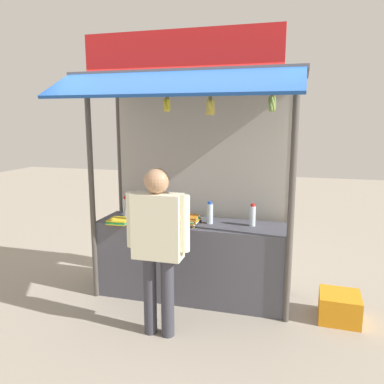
{
  "coord_description": "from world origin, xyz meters",
  "views": [
    {
      "loc": [
        1.13,
        -4.01,
        2.02
      ],
      "look_at": [
        0.0,
        0.0,
        1.23
      ],
      "focal_mm": 35.99,
      "sensor_mm": 36.0,
      "label": 1
    }
  ],
  "objects": [
    {
      "name": "ground_plane",
      "position": [
        0.0,
        0.0,
        0.0
      ],
      "size": [
        20.0,
        20.0,
        0.0
      ],
      "primitive_type": "plane",
      "color": "#9E9384"
    },
    {
      "name": "stall_counter",
      "position": [
        0.0,
        0.0,
        0.44
      ],
      "size": [
        2.14,
        0.58,
        0.88
      ],
      "primitive_type": "cube",
      "color": "#4C4C56",
      "rests_on": "ground"
    },
    {
      "name": "stall_structure",
      "position": [
        0.0,
        0.12,
        1.69
      ],
      "size": [
        2.34,
        1.45,
        2.83
      ],
      "color": "#4C4742",
      "rests_on": "ground"
    },
    {
      "name": "water_bottle_mid_left",
      "position": [
        0.66,
        0.06,
        0.99
      ],
      "size": [
        0.07,
        0.07,
        0.25
      ],
      "color": "silver",
      "rests_on": "stall_counter"
    },
    {
      "name": "water_bottle_far_right",
      "position": [
        -0.84,
        0.07,
        0.99
      ],
      "size": [
        0.07,
        0.07,
        0.24
      ],
      "color": "silver",
      "rests_on": "stall_counter"
    },
    {
      "name": "water_bottle_rear_center",
      "position": [
        0.2,
        0.02,
        0.99
      ],
      "size": [
        0.07,
        0.07,
        0.25
      ],
      "color": "silver",
      "rests_on": "stall_counter"
    },
    {
      "name": "water_bottle_left",
      "position": [
        -0.42,
        0.14,
        1.01
      ],
      "size": [
        0.08,
        0.08,
        0.29
      ],
      "color": "silver",
      "rests_on": "stall_counter"
    },
    {
      "name": "magazine_stack_back_left",
      "position": [
        -0.78,
        -0.23,
        0.9
      ],
      "size": [
        0.23,
        0.24,
        0.05
      ],
      "color": "yellow",
      "rests_on": "stall_counter"
    },
    {
      "name": "magazine_stack_right",
      "position": [
        -0.01,
        -0.07,
        0.92
      ],
      "size": [
        0.2,
        0.31,
        0.08
      ],
      "color": "yellow",
      "rests_on": "stall_counter"
    },
    {
      "name": "magazine_stack_far_left",
      "position": [
        -0.56,
        -0.06,
        0.9
      ],
      "size": [
        0.24,
        0.28,
        0.04
      ],
      "color": "purple",
      "rests_on": "stall_counter"
    },
    {
      "name": "banana_bunch_inner_left",
      "position": [
        0.29,
        -0.39,
        2.13
      ],
      "size": [
        0.1,
        0.1,
        0.3
      ],
      "color": "#332D23"
    },
    {
      "name": "banana_bunch_rightmost",
      "position": [
        0.86,
        -0.39,
        2.16
      ],
      "size": [
        0.09,
        0.09,
        0.27
      ],
      "color": "#332D23"
    },
    {
      "name": "banana_bunch_inner_right",
      "position": [
        -0.14,
        -0.39,
        2.16
      ],
      "size": [
        0.08,
        0.09,
        0.26
      ],
      "color": "#332D23"
    },
    {
      "name": "vendor_person",
      "position": [
        -0.08,
        -0.86,
        0.96
      ],
      "size": [
        0.6,
        0.23,
        1.59
      ],
      "rotation": [
        0.0,
        0.0,
        3.14
      ],
      "color": "#383842",
      "rests_on": "ground"
    },
    {
      "name": "plastic_crate",
      "position": [
        1.59,
        -0.12,
        0.14
      ],
      "size": [
        0.41,
        0.41,
        0.28
      ],
      "primitive_type": "cube",
      "rotation": [
        0.0,
        0.0,
        -0.03
      ],
      "color": "orange",
      "rests_on": "ground"
    }
  ]
}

